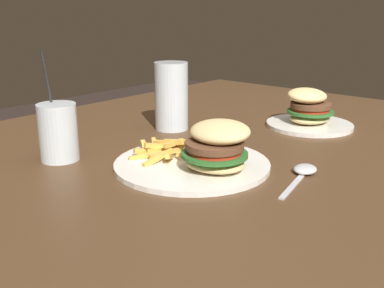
{
  "coord_description": "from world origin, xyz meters",
  "views": [
    {
      "loc": [
        0.48,
        -0.87,
        1.0
      ],
      "look_at": [
        -0.06,
        -0.24,
        0.75
      ],
      "focal_mm": 42.0,
      "sensor_mm": 36.0,
      "label": 1
    }
  ],
  "objects": [
    {
      "name": "meal_plate_near",
      "position": [
        -0.03,
        -0.24,
        0.74
      ],
      "size": [
        0.31,
        0.31,
        0.1
      ],
      "color": "white",
      "rests_on": "dining_table"
    },
    {
      "name": "spoon",
      "position": [
        0.13,
        -0.14,
        0.71
      ],
      "size": [
        0.06,
        0.17,
        0.01
      ],
      "rotation": [
        0.0,
        0.0,
        1.78
      ],
      "color": "silver",
      "rests_on": "dining_table"
    },
    {
      "name": "beer_glass",
      "position": [
        -0.29,
        -0.06,
        0.79
      ],
      "size": [
        0.08,
        0.08,
        0.17
      ],
      "color": "silver",
      "rests_on": "dining_table"
    },
    {
      "name": "meal_plate_far",
      "position": [
        -0.03,
        0.2,
        0.74
      ],
      "size": [
        0.22,
        0.22,
        0.1
      ],
      "color": "white",
      "rests_on": "dining_table"
    },
    {
      "name": "juice_glass",
      "position": [
        -0.29,
        -0.39,
        0.76
      ],
      "size": [
        0.08,
        0.08,
        0.22
      ],
      "color": "silver",
      "rests_on": "dining_table"
    },
    {
      "name": "dining_table",
      "position": [
        0.0,
        0.0,
        0.62
      ],
      "size": [
        1.41,
        1.37,
        0.71
      ],
      "color": "#4C331E",
      "rests_on": "ground_plane"
    }
  ]
}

